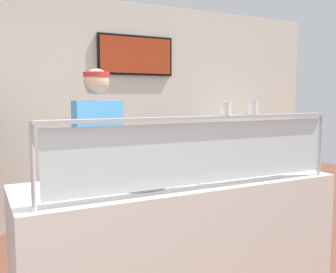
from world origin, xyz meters
name	(u,v)px	position (x,y,z in m)	size (l,w,h in m)	color
ground_plane	(145,272)	(1.12, 1.00, 0.00)	(12.00, 12.00, 0.00)	brown
shop_rear_unit	(93,111)	(1.12, 2.60, 1.36)	(6.63, 0.13, 2.70)	silver
serving_counter	(179,244)	(1.12, 0.38, 0.47)	(2.23, 0.76, 0.95)	silver
sneeze_guard	(204,144)	(1.12, 0.06, 1.24)	(2.05, 0.06, 0.46)	#B2B5BC
pizza_tray	(138,183)	(0.79, 0.36, 0.97)	(0.42, 0.42, 0.04)	#9EA0A8
pizza_server	(139,180)	(0.79, 0.34, 0.99)	(0.07, 0.28, 0.01)	#ADAFB7
parmesan_shaker	(226,110)	(1.27, 0.06, 1.45)	(0.07, 0.07, 0.08)	white
pepper_flake_shaker	(253,109)	(1.49, 0.06, 1.45)	(0.06, 0.06, 0.09)	white
worker_figure	(99,160)	(0.75, 1.12, 1.01)	(0.41, 0.50, 1.76)	#23232D
prep_shelf	(241,175)	(3.02, 2.11, 0.47)	(0.70, 0.55, 0.95)	#B7BABF
pizza_box_stack	(242,134)	(3.02, 2.11, 1.04)	(0.43, 0.43, 0.18)	silver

